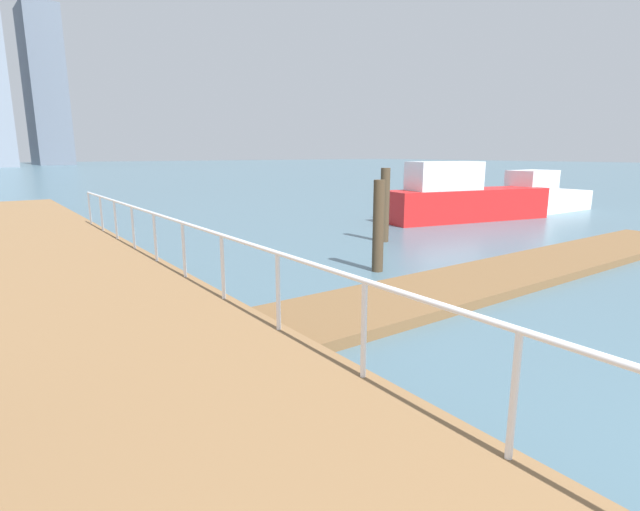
% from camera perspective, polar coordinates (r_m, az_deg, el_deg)
% --- Properties ---
extents(ground_plane, '(300.00, 300.00, 0.00)m').
position_cam_1_polar(ground_plane, '(19.40, -16.69, 3.49)').
color(ground_plane, '#476675').
extents(floating_dock, '(15.12, 2.00, 0.18)m').
position_cam_1_polar(floating_dock, '(12.23, 23.55, -1.39)').
color(floating_dock, brown).
rests_on(floating_dock, ground_plane).
extents(boardwalk_railing, '(0.06, 24.17, 1.08)m').
position_cam_1_polar(boardwalk_railing, '(6.32, -5.04, -1.55)').
color(boardwalk_railing, white).
rests_on(boardwalk_railing, boardwalk).
extents(dock_piling_0, '(0.29, 0.29, 2.28)m').
position_cam_1_polar(dock_piling_0, '(15.05, 7.68, 5.92)').
color(dock_piling_0, '#473826').
rests_on(dock_piling_0, ground_plane).
extents(dock_piling_3, '(0.26, 0.26, 2.13)m').
position_cam_1_polar(dock_piling_3, '(11.18, 6.93, 3.45)').
color(dock_piling_3, '#473826').
rests_on(dock_piling_3, ground_plane).
extents(moored_boat_2, '(7.40, 3.15, 2.39)m').
position_cam_1_polar(moored_boat_2, '(20.57, 16.56, 6.50)').
color(moored_boat_2, red).
rests_on(moored_boat_2, ground_plane).
extents(moored_boat_3, '(6.27, 1.76, 1.96)m').
position_cam_1_polar(moored_boat_3, '(24.68, 24.47, 6.29)').
color(moored_boat_3, white).
rests_on(moored_boat_3, ground_plane).
extents(skyline_tower_3, '(7.83, 12.31, 34.18)m').
position_cam_1_polar(skyline_tower_3, '(130.35, -29.83, 16.88)').
color(skyline_tower_3, slate).
rests_on(skyline_tower_3, ground_plane).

